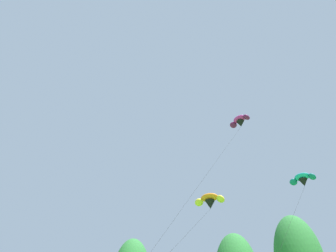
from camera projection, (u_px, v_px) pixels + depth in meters
The scene contains 3 objects.
parafoil_kite_high_magenta at pixel (240, 121), 38.85m from camera, with size 7.35×18.95×23.45m.
parafoil_kite_mid_teal at pixel (303, 180), 28.55m from camera, with size 6.14×9.65×12.87m.
parafoil_kite_far_orange at pixel (210, 201), 35.11m from camera, with size 3.94×18.39×13.84m.
Camera 1 is at (8.23, 4.14, 2.04)m, focal length 32.19 mm.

